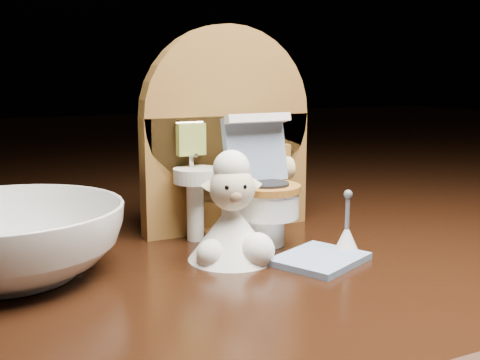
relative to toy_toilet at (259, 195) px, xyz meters
name	(u,v)px	position (x,y,z in m)	size (l,w,h in m)	color
backdrop_panel	(226,142)	(-0.01, 0.04, 0.03)	(0.13, 0.05, 0.15)	olive
toy_toilet	(259,195)	(0.00, 0.00, 0.00)	(0.05, 0.06, 0.09)	white
bath_mat	(320,259)	(0.01, -0.06, -0.03)	(0.05, 0.04, 0.00)	#7790B2
toilet_brush	(347,237)	(0.04, -0.05, -0.02)	(0.02, 0.02, 0.04)	white
plush_lamb	(233,222)	(-0.03, -0.03, -0.01)	(0.06, 0.06, 0.07)	white
ceramic_bowl	(8,241)	(-0.17, 0.00, -0.01)	(0.13, 0.13, 0.04)	white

